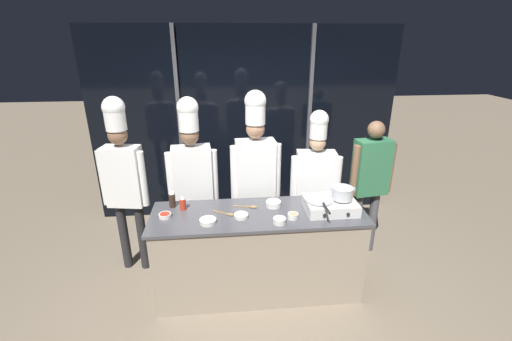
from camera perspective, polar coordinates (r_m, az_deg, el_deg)
name	(u,v)px	position (r m, az deg, el deg)	size (l,w,h in m)	color
ground_plane	(258,288)	(3.92, 0.38, -19.00)	(24.00, 24.00, 0.00)	#7F705B
window_wall_back	(245,126)	(4.92, -1.78, 7.44)	(4.29, 0.09, 2.70)	black
demo_counter	(258,252)	(3.64, 0.40, -13.44)	(2.12, 0.68, 0.92)	gray
portable_stove	(330,205)	(3.49, 12.25, -5.63)	(0.50, 0.40, 0.12)	silver
frying_pan	(320,198)	(3.42, 10.55, -4.55)	(0.28, 0.48, 0.04)	#ADAFB5
stock_pot	(342,193)	(3.47, 14.22, -3.62)	(0.24, 0.21, 0.12)	#B7BABF
squeeze_bottle_soy	(172,199)	(3.57, -13.81, -4.63)	(0.07, 0.07, 0.19)	#332319
squeeze_bottle_chili	(183,203)	(3.50, -12.11, -5.33)	(0.06, 0.06, 0.15)	red
prep_bowl_chili_flakes	(165,215)	(3.42, -14.93, -7.23)	(0.12, 0.12, 0.04)	silver
prep_bowl_rice	(241,215)	(3.31, -2.49, -7.49)	(0.14, 0.14, 0.04)	silver
prep_bowl_mushrooms	(293,216)	(3.30, 6.17, -7.47)	(0.10, 0.10, 0.05)	silver
prep_bowl_chicken	(208,221)	(3.24, -8.02, -8.30)	(0.16, 0.16, 0.04)	silver
prep_bowl_noodles	(273,203)	(3.51, 2.92, -5.48)	(0.15, 0.15, 0.06)	silver
prep_bowl_garlic	(279,220)	(3.21, 3.94, -8.26)	(0.12, 0.12, 0.05)	silver
serving_spoon_slotted	(227,214)	(3.37, -4.83, -7.18)	(0.22, 0.14, 0.02)	olive
serving_spoon_solid	(250,207)	(3.49, -0.98, -6.04)	(0.25, 0.08, 0.02)	olive
chef_head	(123,172)	(3.89, -21.26, -0.25)	(0.50, 0.26, 2.00)	#232326
chef_sous	(192,173)	(3.78, -10.56, -0.40)	(0.54, 0.26, 1.98)	#4C4C51
chef_line	(255,167)	(3.77, -0.10, 0.55)	(0.56, 0.25, 2.04)	#232326
chef_pastry	(315,178)	(3.95, 9.85, -1.27)	(0.57, 0.27, 1.82)	#2D3856
person_guest	(370,176)	(4.20, 18.51, -0.91)	(0.53, 0.26, 1.68)	#4C4C51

